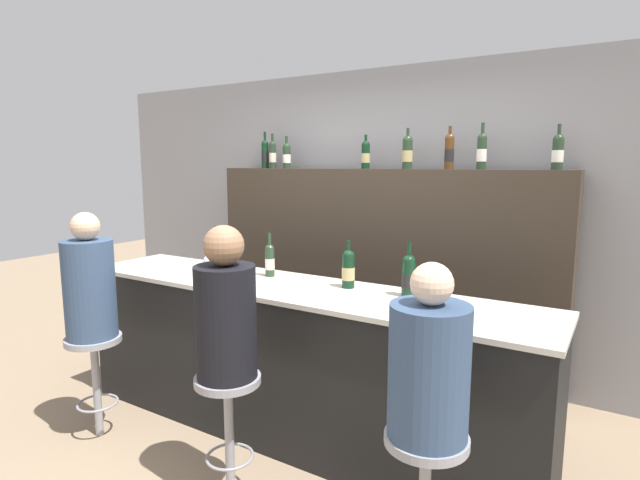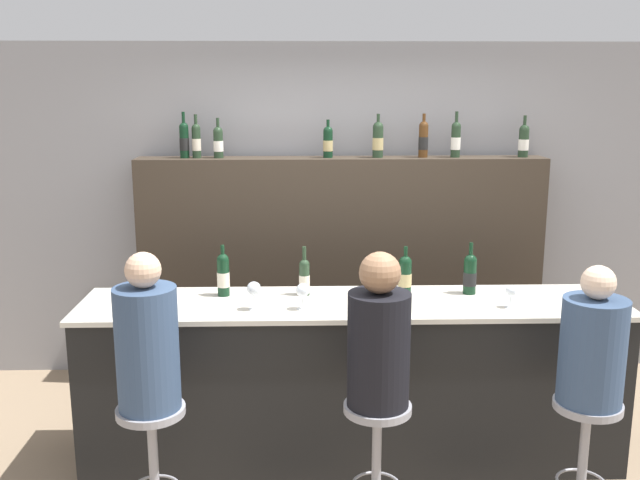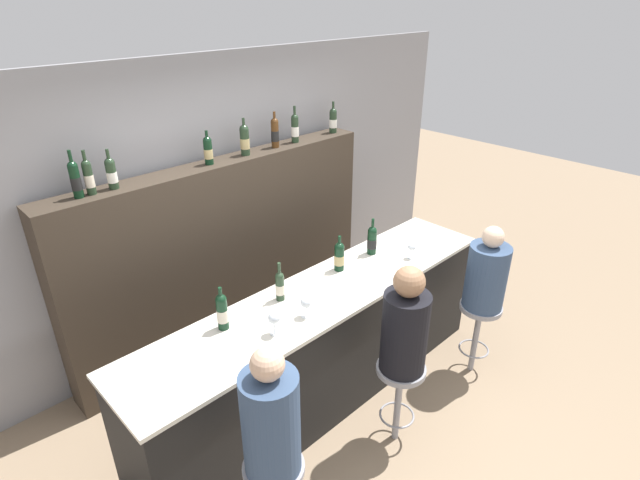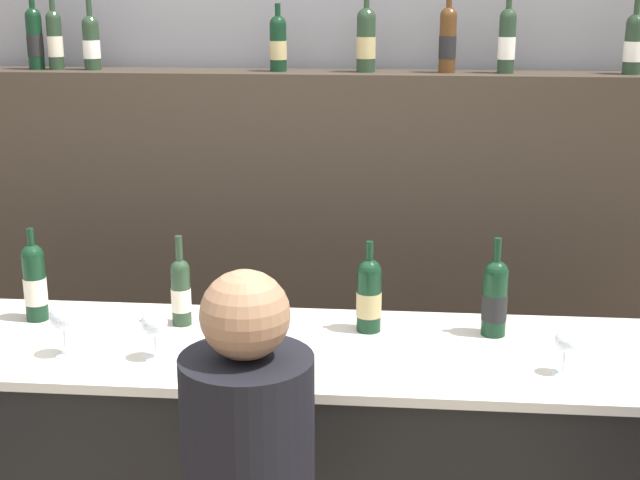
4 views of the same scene
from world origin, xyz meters
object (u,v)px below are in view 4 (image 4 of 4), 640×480
object	(u,v)px
wine_bottle_backbar_0	(35,38)
wine_glass_0	(63,318)
wine_bottle_counter_3	(495,297)
wine_bottle_backbar_3	(278,43)
wine_bottle_counter_1	(181,291)
wine_bottle_backbar_5	(448,39)
wine_glass_1	(154,325)
wine_bottle_counter_2	(369,295)
wine_bottle_backbar_7	(634,43)
wine_bottle_backbar_1	(55,39)
guest_seated_middle	(248,452)
wine_glass_2	(565,344)
wine_bottle_backbar_6	(507,40)
wine_bottle_counter_0	(35,281)
wine_bottle_backbar_2	(91,42)
wine_bottle_backbar_4	(366,39)

from	to	relation	value
wine_bottle_backbar_0	wine_glass_0	bearing A→B (deg)	-67.01
wine_bottle_counter_3	wine_bottle_backbar_0	bearing A→B (deg)	150.15
wine_glass_0	wine_bottle_backbar_3	bearing A→B (deg)	70.90
wine_bottle_counter_3	wine_bottle_backbar_3	world-z (taller)	wine_bottle_backbar_3
wine_bottle_counter_1	wine_bottle_backbar_3	xyz separation A→B (m)	(0.19, 1.09, 0.74)
wine_bottle_backbar_5	wine_glass_1	distance (m)	1.82
wine_bottle_counter_2	wine_bottle_backbar_7	distance (m)	1.67
wine_glass_0	wine_bottle_backbar_1	bearing A→B (deg)	109.77
guest_seated_middle	wine_bottle_backbar_7	bearing A→B (deg)	56.57
wine_bottle_backbar_1	wine_glass_1	xyz separation A→B (m)	(0.78, -1.38, -0.76)
wine_glass_1	wine_glass_2	world-z (taller)	wine_glass_1
wine_bottle_counter_3	wine_bottle_backbar_5	size ratio (longest dim) A/B	1.00
wine_bottle_backbar_6	wine_glass_0	world-z (taller)	wine_bottle_backbar_6
wine_bottle_counter_0	wine_bottle_backbar_5	distance (m)	1.92
wine_bottle_counter_3	guest_seated_middle	bearing A→B (deg)	-127.52
wine_bottle_backbar_0	wine_bottle_backbar_6	world-z (taller)	same
guest_seated_middle	wine_bottle_counter_0	bearing A→B (deg)	135.32
wine_bottle_backbar_0	wine_glass_1	bearing A→B (deg)	-57.87
wine_bottle_backbar_3	wine_bottle_counter_0	bearing A→B (deg)	-122.04
wine_bottle_backbar_3	wine_bottle_backbar_5	distance (m)	0.71
wine_bottle_counter_3	wine_bottle_backbar_2	xyz separation A→B (m)	(-1.65, 1.09, 0.73)
wine_bottle_backbar_1	wine_bottle_backbar_4	world-z (taller)	wine_bottle_backbar_4
wine_bottle_counter_1	wine_glass_2	distance (m)	1.23
wine_bottle_counter_2	wine_bottle_backbar_2	world-z (taller)	wine_bottle_backbar_2
wine_bottle_backbar_1	wine_bottle_backbar_3	world-z (taller)	wine_bottle_backbar_1
wine_bottle_backbar_1	wine_bottle_backbar_3	size ratio (longest dim) A/B	1.14
wine_bottle_counter_2	wine_bottle_counter_3	bearing A→B (deg)	0.00
wine_bottle_backbar_5	wine_bottle_backbar_7	size ratio (longest dim) A/B	1.05
wine_bottle_counter_2	wine_bottle_backbar_3	world-z (taller)	wine_bottle_backbar_3
wine_bottle_counter_2	wine_bottle_counter_1	bearing A→B (deg)	180.00
wine_bottle_backbar_1	wine_bottle_backbar_5	distance (m)	1.69
wine_bottle_counter_2	wine_glass_0	xyz separation A→B (m)	(-0.91, -0.29, -0.00)
wine_bottle_backbar_3	wine_bottle_backbar_7	world-z (taller)	wine_bottle_backbar_7
wine_bottle_counter_2	wine_bottle_backbar_0	xyz separation A→B (m)	(-1.50, 1.09, 0.75)
wine_bottle_backbar_7	wine_bottle_counter_0	bearing A→B (deg)	-153.09
wine_bottle_backbar_1	guest_seated_middle	xyz separation A→B (m)	(1.16, -1.95, -0.85)
wine_bottle_backbar_1	wine_bottle_backbar_4	size ratio (longest dim) A/B	0.99
wine_bottle_backbar_0	wine_bottle_backbar_7	xyz separation A→B (m)	(2.53, 0.00, -0.01)
wine_bottle_backbar_1	wine_bottle_backbar_0	bearing A→B (deg)	180.00
wine_bottle_counter_2	wine_bottle_backbar_4	xyz separation A→B (m)	(-0.06, 1.09, 0.75)
wine_bottle_counter_2	wine_bottle_backbar_0	world-z (taller)	wine_bottle_backbar_0
wine_bottle_backbar_0	wine_bottle_backbar_3	distance (m)	1.06
wine_bottle_counter_0	wine_bottle_counter_2	world-z (taller)	wine_bottle_counter_0
wine_bottle_backbar_3	wine_bottle_backbar_7	bearing A→B (deg)	0.00
wine_bottle_backbar_4	wine_bottle_counter_0	bearing A→B (deg)	-134.03
wine_bottle_counter_1	wine_bottle_backbar_7	size ratio (longest dim) A/B	0.99
wine_bottle_backbar_5	wine_glass_0	distance (m)	1.97
wine_bottle_backbar_1	wine_glass_1	distance (m)	1.76
wine_bottle_backbar_6	guest_seated_middle	xyz separation A→B (m)	(-0.77, -1.95, -0.85)
wine_bottle_backbar_2	wine_bottle_backbar_5	size ratio (longest dim) A/B	0.91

